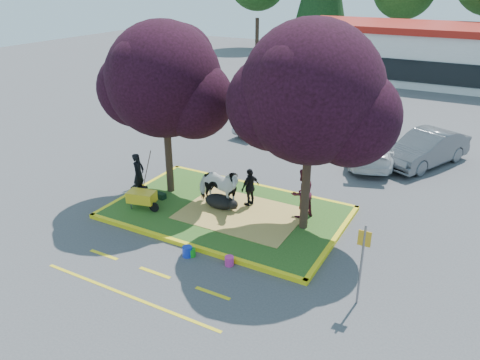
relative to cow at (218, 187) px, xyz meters
The scene contains 31 objects.
ground 1.03m from the cow, ahead, with size 90.00×90.00×0.00m, color #424244.
median_island 0.96m from the cow, ahead, with size 8.00×5.00×0.15m, color #234D18.
curb_near 2.80m from the cow, 81.86° to the right, with size 8.30×0.16×0.15m, color yellow.
curb_far 2.71m from the cow, 81.56° to the left, with size 8.30×0.16×0.15m, color yellow.
curb_left 3.81m from the cow, behind, with size 0.16×5.30×0.15m, color yellow.
curb_right 4.54m from the cow, ahead, with size 0.16×5.30×0.15m, color yellow.
straw_bedding 1.27m from the cow, ahead, with size 4.20×3.00×0.01m, color tan.
tree_purple_left 4.18m from the cow, behind, with size 5.06×4.20×6.51m.
tree_purple_right 4.88m from the cow, ahead, with size 5.30×4.40×6.82m.
fire_lane_stripe_a 4.65m from the cow, 110.93° to the right, with size 1.10×0.12×0.01m, color yellow.
fire_lane_stripe_b 4.37m from the cow, 84.94° to the right, with size 1.10×0.12×0.01m, color yellow.
fire_lane_stripe_c 4.96m from the cow, 60.78° to the right, with size 1.10×0.12×0.01m, color yellow.
fire_lane_long 5.54m from the cow, 86.05° to the right, with size 6.00×0.10×0.01m, color yellow.
retail_building 28.07m from the cow, 85.14° to the left, with size 20.40×8.40×4.40m.
cow is the anchor object (origin of this frame).
calf 0.56m from the cow, ahead, with size 1.20×0.68×0.52m, color black.
handler 3.35m from the cow, behind, with size 0.60×0.39×1.65m, color black.
visitor_a 3.04m from the cow, 15.82° to the left, with size 0.88×0.68×1.80m, color #481421.
visitor_b 1.18m from the cow, 39.05° to the left, with size 0.85×0.35×1.45m, color black.
wheelbarrow 2.80m from the cow, 149.77° to the right, with size 1.78×0.79×0.67m.
gear_bag_dark 3.42m from the cow, behind, with size 0.58×0.32×0.29m, color black.
gear_bag_green 2.49m from the cow, behind, with size 0.40×0.25×0.21m, color black.
sign_post 6.58m from the cow, 24.76° to the right, with size 0.33×0.06×2.37m.
bucket_green 3.20m from the cow, 74.49° to the right, with size 0.24×0.24×0.26m, color green.
bucket_pink 3.63m from the cow, 53.64° to the right, with size 0.27×0.27×0.29m, color #E03194.
bucket_blue 3.23m from the cow, 76.86° to the right, with size 0.31×0.31×0.33m, color #1936CA.
car_black 11.22m from the cow, 129.44° to the left, with size 1.49×3.71×1.26m, color black.
car_silver 9.63m from the cow, 106.69° to the left, with size 1.30×3.73×1.23m, color gray.
car_red 8.75m from the cow, 90.20° to the left, with size 2.04×4.42×1.23m, color #970D0C.
car_white 8.40m from the cow, 65.46° to the left, with size 1.95×4.79×1.39m, color silver.
car_grey 10.35m from the cow, 55.44° to the left, with size 1.64×4.71×1.55m, color #525559.
Camera 1 is at (7.70, -13.03, 8.04)m, focal length 35.00 mm.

